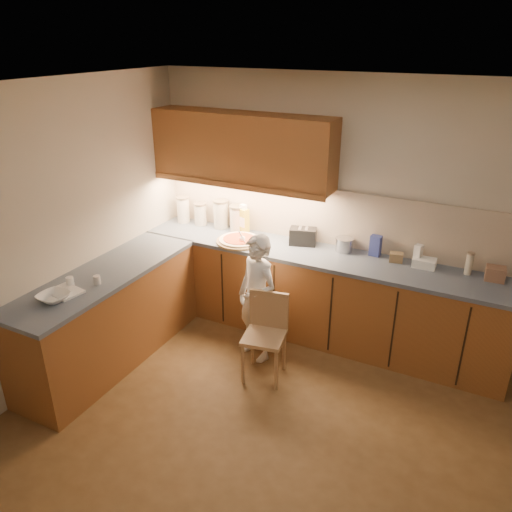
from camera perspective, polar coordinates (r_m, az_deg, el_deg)
name	(u,v)px	position (r m, az deg, el deg)	size (l,w,h in m)	color
room	(284,251)	(3.10, 3.18, 0.60)	(4.54, 4.50, 2.62)	brown
l_counter	(247,301)	(5.01, -1.01, -5.18)	(3.77, 2.62, 0.92)	#93582A
backsplash	(328,217)	(5.13, 8.25, 4.47)	(3.75, 0.02, 0.58)	#C6B399
upper_cabinets	(242,148)	(5.16, -1.62, 12.20)	(1.95, 0.36, 0.73)	#93582A
pizza_on_board	(239,240)	(5.19, -1.91, 1.80)	(0.48, 0.48, 0.19)	tan
child	(257,298)	(4.71, 0.12, -4.86)	(0.46, 0.30, 1.26)	white
wooden_chair	(266,329)	(4.55, 1.14, -8.39)	(0.42, 0.42, 0.80)	tan
mixing_bowl	(54,297)	(4.39, -22.11, -4.38)	(0.25, 0.25, 0.06)	white
canister_a	(183,209)	(5.78, -8.32, 5.30)	(0.15, 0.15, 0.30)	white
canister_b	(200,214)	(5.69, -6.37, 4.81)	(0.14, 0.14, 0.25)	silver
canister_c	(221,214)	(5.56, -4.03, 4.82)	(0.17, 0.17, 0.32)	beige
canister_d	(238,218)	(5.46, -2.12, 4.33)	(0.18, 0.18, 0.29)	silver
oil_jug	(244,220)	(5.40, -1.44, 4.12)	(0.13, 0.11, 0.32)	gold
toaster	(303,236)	(5.14, 5.38, 2.25)	(0.30, 0.22, 0.18)	black
steel_pot	(344,244)	(5.04, 10.05, 1.31)	(0.18, 0.18, 0.14)	#AEAEB3
blue_box	(376,246)	(4.99, 13.50, 1.16)	(0.10, 0.07, 0.21)	#334099
card_box_a	(396,257)	(4.92, 15.72, -0.15)	(0.12, 0.09, 0.09)	#977A51
white_bottle	(418,255)	(4.90, 18.02, 0.14)	(0.07, 0.07, 0.20)	white
flat_pack	(424,263)	(4.89, 18.67, -0.74)	(0.21, 0.15, 0.08)	white
tall_jar	(469,263)	(4.86, 23.19, -0.79)	(0.07, 0.07, 0.21)	beige
card_box_b	(495,274)	(4.86, 25.67, -1.83)	(0.16, 0.13, 0.13)	#9D7154
dough_cloth	(65,292)	(4.49, -21.00, -3.83)	(0.27, 0.22, 0.02)	white
spice_jar_a	(70,282)	(4.57, -20.49, -2.77)	(0.06, 0.06, 0.09)	white
spice_jar_b	(97,280)	(4.54, -17.72, -2.62)	(0.06, 0.06, 0.08)	silver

